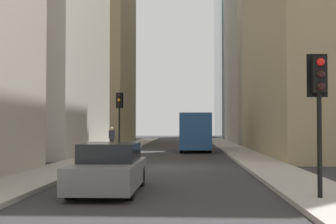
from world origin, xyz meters
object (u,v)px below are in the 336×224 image
object	(u,v)px
hatchback_grey	(109,169)
traffic_light_foreground	(319,91)
traffic_light_midblock	(119,108)
delivery_truck	(195,132)
discarded_bottle	(234,155)
pedestrian	(112,137)

from	to	relation	value
hatchback_grey	traffic_light_foreground	world-z (taller)	traffic_light_foreground
traffic_light_foreground	traffic_light_midblock	distance (m)	21.76
hatchback_grey	delivery_truck	bearing A→B (deg)	-7.55
traffic_light_foreground	discarded_bottle	xyz separation A→B (m)	(15.07, 0.60, -2.54)
hatchback_grey	discarded_bottle	world-z (taller)	hatchback_grey
pedestrian	delivery_truck	bearing A→B (deg)	-80.06
delivery_truck	hatchback_grey	distance (m)	21.32
delivery_truck	traffic_light_foreground	size ratio (longest dim) A/B	1.79
delivery_truck	pedestrian	size ratio (longest dim) A/B	3.78
hatchback_grey	traffic_light_foreground	xyz separation A→B (m)	(-1.67, -5.58, 2.12)
traffic_light_foreground	discarded_bottle	world-z (taller)	traffic_light_foreground
hatchback_grey	traffic_light_midblock	xyz separation A→B (m)	(18.50, 2.58, 2.53)
hatchback_grey	traffic_light_midblock	bearing A→B (deg)	7.93
pedestrian	traffic_light_foreground	bearing A→B (deg)	-157.62
delivery_truck	traffic_light_foreground	bearing A→B (deg)	-173.05
traffic_light_midblock	discarded_bottle	xyz separation A→B (m)	(-5.10, -7.56, -2.94)
traffic_light_midblock	pedestrian	bearing A→B (deg)	26.94
hatchback_grey	pedestrian	bearing A→B (deg)	9.52
traffic_light_foreground	traffic_light_midblock	xyz separation A→B (m)	(20.17, 8.16, 0.40)
delivery_truck	pedestrian	xyz separation A→B (m)	(-1.08, 6.16, -0.39)
delivery_truck	traffic_light_midblock	size ratio (longest dim) A/B	1.56
hatchback_grey	pedestrian	world-z (taller)	pedestrian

